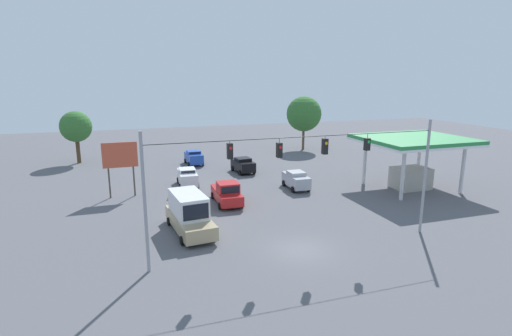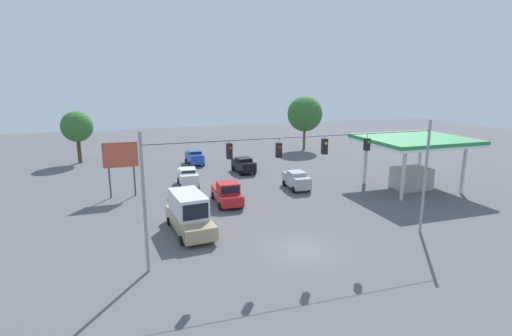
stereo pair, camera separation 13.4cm
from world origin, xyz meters
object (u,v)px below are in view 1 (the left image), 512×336
sedan_silver_oncoming_far (296,180)px  tree_horizon_right (76,127)px  pickup_truck_red_withflow_mid (227,193)px  traffic_cone_third (176,208)px  sedan_white_withflow_far (187,177)px  traffic_cone_fourth (169,197)px  overhead_signal_span (301,172)px  gas_station (413,151)px  roadside_billboard (120,159)px  box_truck_tan_parked_shoulder (189,213)px  sedan_blue_withflow_deep (194,157)px  traffic_cone_nearest (185,237)px  traffic_cone_second (182,221)px  sedan_black_oncoming_deep (243,165)px  tree_horizon_left (304,114)px

sedan_silver_oncoming_far → tree_horizon_right: (22.64, -21.05, 3.94)m
pickup_truck_red_withflow_mid → traffic_cone_third: size_ratio=8.74×
sedan_white_withflow_far → traffic_cone_fourth: bearing=60.4°
pickup_truck_red_withflow_mid → overhead_signal_span: bearing=100.7°
traffic_cone_third → tree_horizon_right: bearing=-68.2°
traffic_cone_third → traffic_cone_fourth: (0.14, -3.74, 0.00)m
gas_station → roadside_billboard: (28.58, -6.37, -0.16)m
pickup_truck_red_withflow_mid → tree_horizon_right: size_ratio=0.74×
box_truck_tan_parked_shoulder → traffic_cone_third: 5.03m
traffic_cone_fourth → roadside_billboard: roadside_billboard is taller
sedan_blue_withflow_deep → traffic_cone_nearest: size_ratio=6.67×
sedan_blue_withflow_deep → traffic_cone_second: 22.24m
sedan_white_withflow_far → tree_horizon_right: 20.70m
sedan_blue_withflow_deep → gas_station: 27.19m
sedan_black_oncoming_deep → pickup_truck_red_withflow_mid: 12.27m
sedan_white_withflow_far → sedan_silver_oncoming_far: sedan_white_withflow_far is taller
tree_horizon_right → traffic_cone_third: bearing=111.8°
sedan_white_withflow_far → box_truck_tan_parked_shoulder: box_truck_tan_parked_shoulder is taller
tree_horizon_left → traffic_cone_nearest: bearing=52.5°
sedan_silver_oncoming_far → tree_horizon_left: tree_horizon_left is taller
sedan_white_withflow_far → traffic_cone_nearest: bearing=80.2°
sedan_black_oncoming_deep → traffic_cone_nearest: 21.13m
sedan_blue_withflow_deep → pickup_truck_red_withflow_mid: size_ratio=0.76×
overhead_signal_span → traffic_cone_second: bearing=-46.4°
sedan_white_withflow_far → sedan_silver_oncoming_far: size_ratio=1.08×
overhead_signal_span → gas_station: size_ratio=1.95×
box_truck_tan_parked_shoulder → pickup_truck_red_withflow_mid: 7.21m
sedan_blue_withflow_deep → traffic_cone_second: (4.78, 21.71, -0.68)m
overhead_signal_span → traffic_cone_nearest: size_ratio=34.00×
traffic_cone_second → sedan_black_oncoming_deep: bearing=-122.3°
sedan_white_withflow_far → traffic_cone_fourth: size_ratio=7.28×
pickup_truck_red_withflow_mid → tree_horizon_left: 30.26m
roadside_billboard → tree_horizon_left: (-27.74, -18.10, 1.89)m
gas_station → traffic_cone_fourth: bearing=-9.3°
traffic_cone_third → gas_station: (-24.29, 0.27, 3.64)m
overhead_signal_span → traffic_cone_third: bearing=-56.5°
pickup_truck_red_withflow_mid → traffic_cone_second: bearing=40.4°
box_truck_tan_parked_shoulder → roadside_billboard: 12.18m
sedan_white_withflow_far → traffic_cone_third: size_ratio=7.28×
traffic_cone_second → gas_station: 24.69m
pickup_truck_red_withflow_mid → tree_horizon_left: bearing=-128.6°
sedan_silver_oncoming_far → gas_station: 12.34m
sedan_white_withflow_far → pickup_truck_red_withflow_mid: pickup_truck_red_withflow_mid is taller
traffic_cone_nearest → roadside_billboard: bearing=-72.1°
sedan_white_withflow_far → sedan_silver_oncoming_far: (-10.54, 4.71, -0.04)m
overhead_signal_span → sedan_silver_oncoming_far: bearing=-113.2°
sedan_blue_withflow_deep → tree_horizon_right: 16.23m
traffic_cone_fourth → roadside_billboard: (4.15, -2.37, 3.49)m
traffic_cone_fourth → pickup_truck_red_withflow_mid: bearing=149.5°
tree_horizon_right → sedan_black_oncoming_deep: bearing=147.6°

